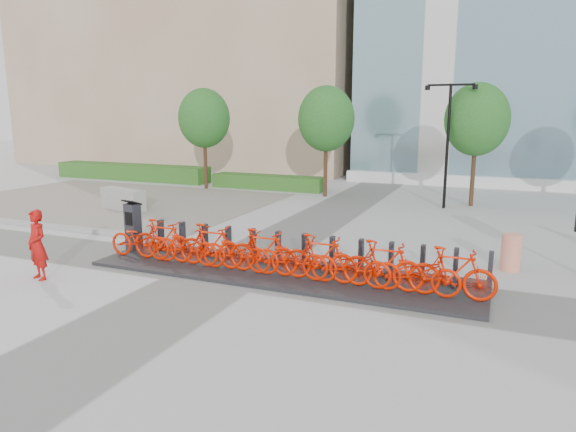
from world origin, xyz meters
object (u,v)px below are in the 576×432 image
at_px(construction_barrel, 511,252).
at_px(jersey_barrier, 123,199).
at_px(worker_red, 37,245).
at_px(bike_0, 140,240).
at_px(kiosk, 133,226).

height_order(construction_barrel, jersey_barrier, construction_barrel).
height_order(worker_red, jersey_barrier, worker_red).
bearing_deg(bike_0, worker_red, 151.46).
bearing_deg(kiosk, jersey_barrier, 141.04).
relative_size(kiosk, jersey_barrier, 0.65).
bearing_deg(jersey_barrier, bike_0, -31.75).
bearing_deg(jersey_barrier, kiosk, -32.60).
height_order(bike_0, jersey_barrier, bike_0).
xyz_separation_m(bike_0, jersey_barrier, (-5.39, 5.68, -0.14)).
distance_m(construction_barrel, jersey_barrier, 14.74).
bearing_deg(jersey_barrier, worker_red, -47.23).
relative_size(worker_red, jersey_barrier, 0.75).
distance_m(kiosk, worker_red, 2.83).
bearing_deg(worker_red, jersey_barrier, 133.36).
bearing_deg(construction_barrel, jersey_barrier, 168.89).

